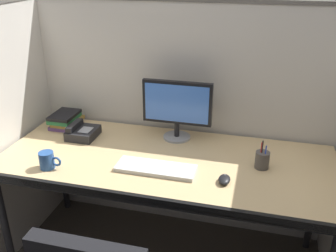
{
  "coord_description": "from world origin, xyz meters",
  "views": [
    {
      "loc": [
        0.48,
        -1.51,
        1.79
      ],
      "look_at": [
        0.0,
        0.35,
        0.92
      ],
      "focal_mm": 40.12,
      "sensor_mm": 36.0,
      "label": 1
    }
  ],
  "objects_px": {
    "monitor_center": "(178,106)",
    "computer_mouse": "(224,179)",
    "coffee_mug": "(47,160)",
    "desk_phone": "(82,132)",
    "keyboard_main": "(156,168)",
    "pen_cup": "(262,160)",
    "desk": "(165,167)",
    "book_stack": "(66,119)"
  },
  "relations": [
    {
      "from": "computer_mouse",
      "to": "desk_phone",
      "type": "relative_size",
      "value": 0.51
    },
    {
      "from": "computer_mouse",
      "to": "coffee_mug",
      "type": "relative_size",
      "value": 0.76
    },
    {
      "from": "book_stack",
      "to": "monitor_center",
      "type": "bearing_deg",
      "value": 0.56
    },
    {
      "from": "coffee_mug",
      "to": "pen_cup",
      "type": "height_order",
      "value": "pen_cup"
    },
    {
      "from": "coffee_mug",
      "to": "computer_mouse",
      "type": "bearing_deg",
      "value": 5.79
    },
    {
      "from": "monitor_center",
      "to": "coffee_mug",
      "type": "xyz_separation_m",
      "value": [
        -0.6,
        -0.53,
        -0.17
      ]
    },
    {
      "from": "monitor_center",
      "to": "keyboard_main",
      "type": "height_order",
      "value": "monitor_center"
    },
    {
      "from": "monitor_center",
      "to": "book_stack",
      "type": "height_order",
      "value": "monitor_center"
    },
    {
      "from": "desk",
      "to": "desk_phone",
      "type": "distance_m",
      "value": 0.61
    },
    {
      "from": "coffee_mug",
      "to": "keyboard_main",
      "type": "bearing_deg",
      "value": 12.35
    },
    {
      "from": "computer_mouse",
      "to": "monitor_center",
      "type": "bearing_deg",
      "value": 128.38
    },
    {
      "from": "monitor_center",
      "to": "pen_cup",
      "type": "xyz_separation_m",
      "value": [
        0.53,
        -0.24,
        -0.17
      ]
    },
    {
      "from": "desk_phone",
      "to": "pen_cup",
      "type": "bearing_deg",
      "value": -5.52
    },
    {
      "from": "monitor_center",
      "to": "coffee_mug",
      "type": "bearing_deg",
      "value": -138.12
    },
    {
      "from": "monitor_center",
      "to": "computer_mouse",
      "type": "xyz_separation_m",
      "value": [
        0.35,
        -0.44,
        -0.2
      ]
    },
    {
      "from": "monitor_center",
      "to": "pen_cup",
      "type": "height_order",
      "value": "monitor_center"
    },
    {
      "from": "book_stack",
      "to": "pen_cup",
      "type": "relative_size",
      "value": 1.38
    },
    {
      "from": "monitor_center",
      "to": "coffee_mug",
      "type": "distance_m",
      "value": 0.82
    },
    {
      "from": "keyboard_main",
      "to": "desk_phone",
      "type": "relative_size",
      "value": 2.26
    },
    {
      "from": "pen_cup",
      "to": "desk_phone",
      "type": "height_order",
      "value": "pen_cup"
    },
    {
      "from": "desk",
      "to": "book_stack",
      "type": "relative_size",
      "value": 8.4
    },
    {
      "from": "keyboard_main",
      "to": "book_stack",
      "type": "bearing_deg",
      "value": 151.8
    },
    {
      "from": "desk",
      "to": "computer_mouse",
      "type": "xyz_separation_m",
      "value": [
        0.35,
        -0.16,
        0.07
      ]
    },
    {
      "from": "computer_mouse",
      "to": "book_stack",
      "type": "height_order",
      "value": "book_stack"
    },
    {
      "from": "monitor_center",
      "to": "keyboard_main",
      "type": "bearing_deg",
      "value": -93.3
    },
    {
      "from": "computer_mouse",
      "to": "desk_phone",
      "type": "height_order",
      "value": "desk_phone"
    },
    {
      "from": "monitor_center",
      "to": "computer_mouse",
      "type": "relative_size",
      "value": 4.48
    },
    {
      "from": "coffee_mug",
      "to": "desk_phone",
      "type": "height_order",
      "value": "coffee_mug"
    },
    {
      "from": "coffee_mug",
      "to": "book_stack",
      "type": "relative_size",
      "value": 0.56
    },
    {
      "from": "computer_mouse",
      "to": "coffee_mug",
      "type": "distance_m",
      "value": 0.95
    },
    {
      "from": "keyboard_main",
      "to": "pen_cup",
      "type": "distance_m",
      "value": 0.58
    },
    {
      "from": "monitor_center",
      "to": "book_stack",
      "type": "xyz_separation_m",
      "value": [
        -0.77,
        -0.01,
        -0.17
      ]
    },
    {
      "from": "desk",
      "to": "keyboard_main",
      "type": "relative_size",
      "value": 4.42
    },
    {
      "from": "computer_mouse",
      "to": "coffee_mug",
      "type": "bearing_deg",
      "value": -174.21
    },
    {
      "from": "desk",
      "to": "computer_mouse",
      "type": "distance_m",
      "value": 0.39
    },
    {
      "from": "desk",
      "to": "coffee_mug",
      "type": "relative_size",
      "value": 15.08
    },
    {
      "from": "keyboard_main",
      "to": "desk_phone",
      "type": "bearing_deg",
      "value": 154.09
    },
    {
      "from": "computer_mouse",
      "to": "pen_cup",
      "type": "xyz_separation_m",
      "value": [
        0.18,
        0.2,
        0.03
      ]
    },
    {
      "from": "keyboard_main",
      "to": "coffee_mug",
      "type": "height_order",
      "value": "coffee_mug"
    },
    {
      "from": "desk",
      "to": "keyboard_main",
      "type": "bearing_deg",
      "value": -98.54
    },
    {
      "from": "desk",
      "to": "monitor_center",
      "type": "bearing_deg",
      "value": 89.07
    },
    {
      "from": "computer_mouse",
      "to": "desk_phone",
      "type": "bearing_deg",
      "value": 161.99
    }
  ]
}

